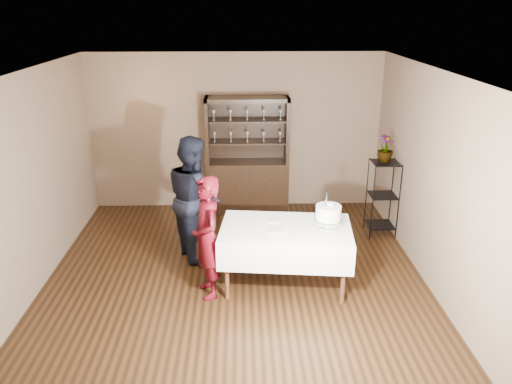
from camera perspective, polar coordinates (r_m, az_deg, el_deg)
floor at (r=6.87m, az=-2.34°, el=-9.28°), size 5.00×5.00×0.00m
ceiling at (r=6.00m, az=-2.72°, el=13.67°), size 5.00×5.00×0.00m
back_wall at (r=8.70m, az=-2.35°, el=6.85°), size 5.00×0.02×2.70m
wall_left at (r=6.82m, az=-24.03°, el=1.07°), size 0.02×5.00×2.70m
wall_right at (r=6.75m, az=19.23°, el=1.55°), size 0.02×5.00×2.70m
china_hutch at (r=8.66m, az=-0.97°, el=2.06°), size 1.40×0.48×2.00m
plant_etagere at (r=7.98m, az=14.26°, el=-0.36°), size 0.42×0.42×1.20m
cake_table at (r=6.34m, az=3.41°, el=-5.65°), size 1.72×1.17×0.82m
woman at (r=6.09m, az=-5.58°, el=-5.21°), size 0.52×0.65×1.56m
man at (r=7.05m, az=-7.12°, el=-0.62°), size 0.98×1.07×1.77m
cake at (r=6.20m, az=8.26°, el=-2.54°), size 0.36×0.36×0.48m
plate_near at (r=6.16m, az=2.24°, el=-4.37°), size 0.20×0.20×0.01m
plate_far at (r=6.44m, az=2.02°, el=-3.20°), size 0.22×0.22×0.01m
potted_plant at (r=7.79m, az=14.57°, el=4.84°), size 0.32×0.32×0.41m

